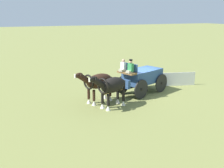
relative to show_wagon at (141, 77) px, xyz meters
name	(u,v)px	position (x,y,z in m)	size (l,w,h in m)	color
ground_plane	(142,93)	(-0.16, -0.06, -1.24)	(220.00, 220.00, 0.00)	olive
show_wagon	(141,77)	(0.00, 0.00, 0.00)	(5.91, 3.00, 2.78)	#2D4C7A
draft_horse_near	(112,86)	(3.20, 1.87, 0.15)	(2.90, 1.56, 2.26)	black
draft_horse_off	(98,82)	(3.64, 0.65, 0.15)	(3.01, 1.62, 2.27)	#331E14
sponsor_banner	(176,79)	(-3.71, -0.62, -0.69)	(3.20, 0.06, 1.10)	silver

